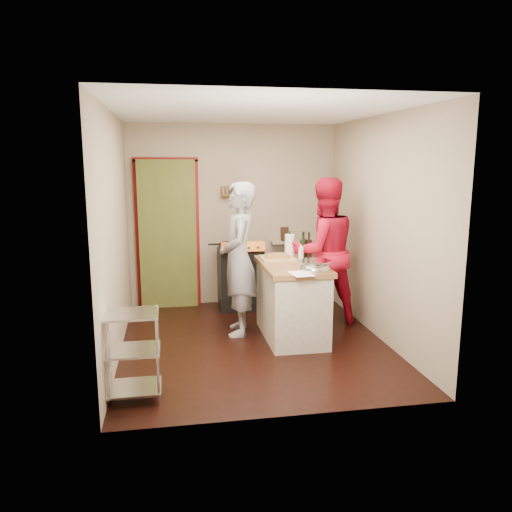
# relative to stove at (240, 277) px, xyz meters

# --- Properties ---
(floor) EXTENTS (3.50, 3.50, 0.00)m
(floor) POSITION_rel_stove_xyz_m (-0.05, -1.42, -0.45)
(floor) COLOR black
(floor) RESTS_ON ground
(back_wall) EXTENTS (3.00, 0.44, 2.60)m
(back_wall) POSITION_rel_stove_xyz_m (-0.69, 0.36, 0.68)
(back_wall) COLOR gray
(back_wall) RESTS_ON ground
(left_wall) EXTENTS (0.04, 3.50, 2.60)m
(left_wall) POSITION_rel_stove_xyz_m (-1.55, -1.42, 0.85)
(left_wall) COLOR gray
(left_wall) RESTS_ON ground
(right_wall) EXTENTS (0.04, 3.50, 2.60)m
(right_wall) POSITION_rel_stove_xyz_m (1.45, -1.42, 0.85)
(right_wall) COLOR gray
(right_wall) RESTS_ON ground
(ceiling) EXTENTS (3.00, 3.50, 0.02)m
(ceiling) POSITION_rel_stove_xyz_m (-0.05, -1.42, 2.16)
(ceiling) COLOR white
(ceiling) RESTS_ON back_wall
(stove) EXTENTS (0.60, 0.63, 1.00)m
(stove) POSITION_rel_stove_xyz_m (0.00, 0.00, 0.00)
(stove) COLOR black
(stove) RESTS_ON ground
(wire_shelving) EXTENTS (0.48, 0.40, 0.80)m
(wire_shelving) POSITION_rel_stove_xyz_m (-1.33, -2.62, -0.01)
(wire_shelving) COLOR silver
(wire_shelving) RESTS_ON ground
(island) EXTENTS (0.70, 1.30, 1.21)m
(island) POSITION_rel_stove_xyz_m (0.43, -1.32, 0.03)
(island) COLOR beige
(island) RESTS_ON ground
(person_stripe) EXTENTS (0.51, 0.72, 1.84)m
(person_stripe) POSITION_rel_stove_xyz_m (-0.17, -1.08, 0.47)
(person_stripe) COLOR #9FA0A4
(person_stripe) RESTS_ON ground
(person_red) EXTENTS (1.00, 0.83, 1.88)m
(person_red) POSITION_rel_stove_xyz_m (0.95, -0.87, 0.49)
(person_red) COLOR #B40C25
(person_red) RESTS_ON ground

